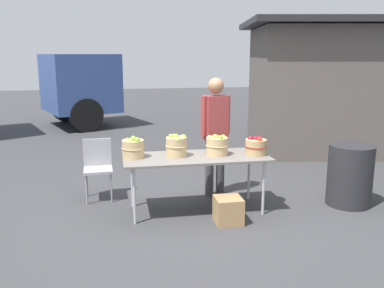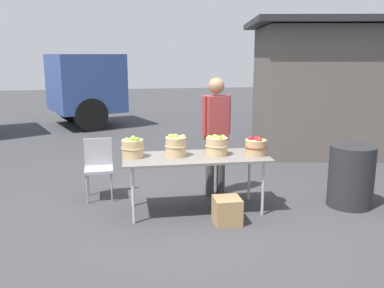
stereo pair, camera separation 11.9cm
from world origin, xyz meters
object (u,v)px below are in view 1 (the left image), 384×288
object	(u,v)px
apple_basket_green_0	(133,148)
produce_crate	(228,210)
market_table	(196,160)
apple_basket_green_1	(176,146)
folding_chair	(98,164)
trash_barrel	(350,175)
vendor_adult	(215,127)
apple_basket_red_0	(256,146)
apple_basket_green_2	(217,145)

from	to	relation	value
apple_basket_green_0	produce_crate	xyz separation A→B (m)	(1.12, -0.56, -0.71)
market_table	apple_basket_green_1	size ratio (longest dim) A/B	6.32
apple_basket_green_1	produce_crate	size ratio (longest dim) A/B	0.92
apple_basket_green_1	folding_chair	world-z (taller)	apple_basket_green_1
folding_chair	produce_crate	bearing A→B (deg)	-40.02
apple_basket_green_0	folding_chair	size ratio (longest dim) A/B	0.35
market_table	apple_basket_green_1	world-z (taller)	apple_basket_green_1
folding_chair	trash_barrel	xyz separation A→B (m)	(3.43, -0.91, -0.09)
folding_chair	produce_crate	xyz separation A→B (m)	(1.61, -1.23, -0.34)
vendor_adult	produce_crate	distance (m)	1.36
market_table	folding_chair	xyz separation A→B (m)	(-1.30, 0.75, -0.20)
vendor_adult	trash_barrel	size ratio (longest dim) A/B	2.05
apple_basket_green_0	apple_basket_green_1	bearing A→B (deg)	-3.07
apple_basket_green_0	vendor_adult	xyz separation A→B (m)	(1.21, 0.49, 0.14)
apple_basket_green_1	trash_barrel	distance (m)	2.44
apple_basket_green_1	vendor_adult	size ratio (longest dim) A/B	0.17
market_table	folding_chair	bearing A→B (deg)	149.78
apple_basket_red_0	vendor_adult	world-z (taller)	vendor_adult
apple_basket_green_1	vendor_adult	xyz separation A→B (m)	(0.65, 0.52, 0.13)
apple_basket_green_0	folding_chair	xyz separation A→B (m)	(-0.48, 0.68, -0.37)
market_table	folding_chair	size ratio (longest dim) A/B	2.21
folding_chair	produce_crate	world-z (taller)	folding_chair
market_table	vendor_adult	xyz separation A→B (m)	(0.39, 0.57, 0.32)
apple_basket_green_1	apple_basket_green_2	size ratio (longest dim) A/B	0.99
market_table	apple_basket_red_0	world-z (taller)	apple_basket_red_0
trash_barrel	apple_basket_green_1	bearing A→B (deg)	175.05
apple_basket_green_2	apple_basket_green_0	bearing A→B (deg)	177.40
apple_basket_red_0	trash_barrel	xyz separation A→B (m)	(1.34, -0.11, -0.44)
market_table	apple_basket_green_0	world-z (taller)	apple_basket_green_0
trash_barrel	apple_basket_green_2	bearing A→B (deg)	174.22
apple_basket_red_0	produce_crate	distance (m)	0.95
apple_basket_red_0	folding_chair	xyz separation A→B (m)	(-2.09, 0.81, -0.35)
apple_basket_green_1	folding_chair	xyz separation A→B (m)	(-1.04, 0.71, -0.38)
apple_basket_red_0	produce_crate	world-z (taller)	apple_basket_red_0
vendor_adult	produce_crate	size ratio (longest dim) A/B	5.30
apple_basket_green_2	apple_basket_red_0	world-z (taller)	apple_basket_green_2
apple_basket_green_2	vendor_adult	world-z (taller)	vendor_adult
apple_basket_red_0	vendor_adult	xyz separation A→B (m)	(-0.40, 0.62, 0.16)
vendor_adult	trash_barrel	bearing A→B (deg)	145.71
market_table	produce_crate	size ratio (longest dim) A/B	5.81
apple_basket_green_2	folding_chair	world-z (taller)	apple_basket_green_2
vendor_adult	folding_chair	distance (m)	1.78
vendor_adult	market_table	bearing A→B (deg)	43.86
vendor_adult	produce_crate	world-z (taller)	vendor_adult
vendor_adult	folding_chair	bearing A→B (deg)	-17.75
folding_chair	apple_basket_red_0	bearing A→B (deg)	-23.56
folding_chair	produce_crate	distance (m)	2.06
apple_basket_green_2	folding_chair	size ratio (longest dim) A/B	0.35
market_table	apple_basket_green_2	size ratio (longest dim) A/B	6.23
apple_basket_green_0	apple_basket_red_0	world-z (taller)	apple_basket_green_0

